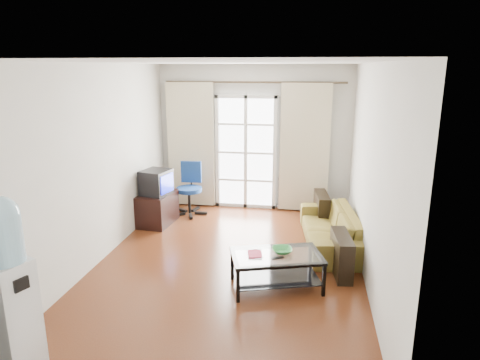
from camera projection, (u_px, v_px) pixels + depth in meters
name	position (u px, v px, depth m)	size (l,w,h in m)	color
floor	(228.00, 265.00, 5.90)	(5.20, 5.20, 0.00)	#5E2E16
ceiling	(227.00, 62.00, 5.21)	(5.20, 5.20, 0.00)	white
wall_back	(254.00, 138.00, 8.04)	(3.60, 0.02, 2.70)	silver
wall_front	(159.00, 252.00, 3.08)	(3.60, 0.02, 2.70)	silver
wall_left	(99.00, 165.00, 5.84)	(0.02, 5.20, 2.70)	silver
wall_right	(371.00, 175.00, 5.27)	(0.02, 5.20, 2.70)	silver
french_door	(246.00, 153.00, 8.08)	(1.16, 0.06, 2.15)	white
curtain_rod	(254.00, 82.00, 7.68)	(0.04, 0.04, 3.30)	#4C3F2D
curtain_left	(191.00, 145.00, 8.15)	(0.90, 0.07, 2.35)	beige
curtain_right	(305.00, 149.00, 7.81)	(0.90, 0.07, 2.35)	beige
radiator	(295.00, 193.00, 8.08)	(0.64, 0.12, 0.64)	#9D9D9F
sofa	(330.00, 228.00, 6.50)	(0.94, 1.93, 0.54)	brown
coffee_table	(276.00, 266.00, 5.23)	(1.22, 0.91, 0.44)	silver
bowl	(282.00, 250.00, 5.23)	(0.29, 0.29, 0.06)	green
book	(248.00, 254.00, 5.17)	(0.21, 0.26, 0.02)	maroon
remote	(278.00, 258.00, 5.08)	(0.15, 0.04, 0.02)	black
tv_stand	(157.00, 208.00, 7.40)	(0.50, 0.74, 0.55)	black
crt_tv	(155.00, 182.00, 7.24)	(0.54, 0.55, 0.42)	black
task_chair	(190.00, 199.00, 7.89)	(0.69, 0.69, 0.96)	black
water_cooler	(9.00, 283.00, 3.68)	(0.43, 0.43, 1.62)	silver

